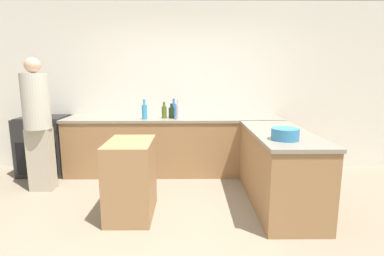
# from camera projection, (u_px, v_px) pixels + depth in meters

# --- Properties ---
(ground_plane) EXTENTS (14.00, 14.00, 0.00)m
(ground_plane) POSITION_uv_depth(u_px,v_px,m) (166.00, 229.00, 3.09)
(ground_plane) COLOR gray
(wall_back) EXTENTS (8.00, 0.06, 2.70)m
(wall_back) POSITION_uv_depth(u_px,v_px,m) (174.00, 87.00, 4.95)
(wall_back) COLOR silver
(wall_back) RESTS_ON ground_plane
(counter_back) EXTENTS (3.36, 0.68, 0.90)m
(counter_back) POSITION_uv_depth(u_px,v_px,m) (174.00, 145.00, 4.76)
(counter_back) COLOR olive
(counter_back) RESTS_ON ground_plane
(counter_peninsula) EXTENTS (0.69, 1.71, 0.90)m
(counter_peninsula) POSITION_uv_depth(u_px,v_px,m) (279.00, 168.00, 3.63)
(counter_peninsula) COLOR olive
(counter_peninsula) RESTS_ON ground_plane
(range_oven) EXTENTS (0.72, 0.62, 0.91)m
(range_oven) POSITION_uv_depth(u_px,v_px,m) (45.00, 145.00, 4.76)
(range_oven) COLOR black
(range_oven) RESTS_ON ground_plane
(island_table) EXTENTS (0.49, 0.72, 0.85)m
(island_table) POSITION_uv_depth(u_px,v_px,m) (131.00, 179.00, 3.33)
(island_table) COLOR #997047
(island_table) RESTS_ON ground_plane
(mixing_bowl) EXTENTS (0.29, 0.29, 0.12)m
(mixing_bowl) POSITION_uv_depth(u_px,v_px,m) (285.00, 134.00, 3.11)
(mixing_bowl) COLOR teal
(mixing_bowl) RESTS_ON counter_peninsula
(wine_bottle_dark) EXTENTS (0.09, 0.09, 0.23)m
(wine_bottle_dark) POSITION_uv_depth(u_px,v_px,m) (172.00, 112.00, 4.59)
(wine_bottle_dark) COLOR black
(wine_bottle_dark) RESTS_ON counter_back
(water_bottle_blue) EXTENTS (0.08, 0.08, 0.29)m
(water_bottle_blue) POSITION_uv_depth(u_px,v_px,m) (174.00, 110.00, 4.69)
(water_bottle_blue) COLOR #386BB7
(water_bottle_blue) RESTS_ON counter_back
(dish_soap_bottle) EXTENTS (0.08, 0.08, 0.30)m
(dish_soap_bottle) POSITION_uv_depth(u_px,v_px,m) (145.00, 111.00, 4.48)
(dish_soap_bottle) COLOR #338CBF
(dish_soap_bottle) RESTS_ON counter_back
(olive_oil_bottle) EXTENTS (0.08, 0.08, 0.25)m
(olive_oil_bottle) POSITION_uv_depth(u_px,v_px,m) (164.00, 112.00, 4.60)
(olive_oil_bottle) COLOR #475B1E
(olive_oil_bottle) RESTS_ON counter_back
(vinegar_bottle_clear) EXTENTS (0.07, 0.07, 0.30)m
(vinegar_bottle_clear) POSITION_uv_depth(u_px,v_px,m) (179.00, 111.00, 4.47)
(vinegar_bottle_clear) COLOR silver
(vinegar_bottle_clear) RESTS_ON counter_back
(person_by_range) EXTENTS (0.34, 0.34, 1.78)m
(person_by_range) POSITION_uv_depth(u_px,v_px,m) (38.00, 120.00, 3.96)
(person_by_range) COLOR #ADA38E
(person_by_range) RESTS_ON ground_plane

